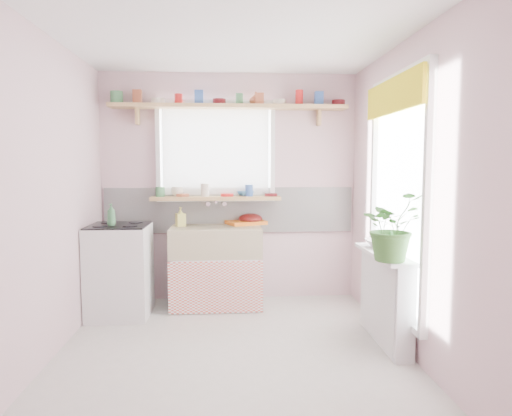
{
  "coord_description": "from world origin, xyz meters",
  "views": [
    {
      "loc": [
        -0.04,
        -3.48,
        1.5
      ],
      "look_at": [
        0.22,
        0.55,
        1.12
      ],
      "focal_mm": 32.0,
      "sensor_mm": 36.0,
      "label": 1
    }
  ],
  "objects": [
    {
      "name": "sill_bowl",
      "position": [
        0.17,
        1.54,
        1.19
      ],
      "size": [
        0.23,
        0.23,
        0.06
      ],
      "primitive_type": "imported",
      "rotation": [
        0.0,
        0.0,
        0.26
      ],
      "color": "teal",
      "rests_on": "windowsill"
    },
    {
      "name": "colander",
      "position": [
        0.22,
        1.5,
        0.91
      ],
      "size": [
        0.35,
        0.35,
        0.12
      ],
      "primitive_type": "ellipsoid",
      "rotation": [
        0.0,
        0.0,
        -0.42
      ],
      "color": "#510E0E",
      "rests_on": "sink_unit"
    },
    {
      "name": "room",
      "position": [
        0.66,
        0.86,
        1.37
      ],
      "size": [
        3.2,
        3.2,
        3.2
      ],
      "color": "beige",
      "rests_on": "ground"
    },
    {
      "name": "jade_plant",
      "position": [
        1.21,
        -0.13,
        1.04
      ],
      "size": [
        0.59,
        0.56,
        0.53
      ],
      "primitive_type": "imported",
      "rotation": [
        0.0,
        0.0,
        0.38
      ],
      "color": "#3A722D",
      "rests_on": "radiator_ledge"
    },
    {
      "name": "cooker",
      "position": [
        -1.1,
        1.05,
        0.46
      ],
      "size": [
        0.58,
        0.58,
        0.93
      ],
      "color": "white",
      "rests_on": "ground"
    },
    {
      "name": "sill_cup",
      "position": [
        -0.57,
        1.54,
        1.21
      ],
      "size": [
        0.16,
        0.16,
        0.1
      ],
      "primitive_type": "imported",
      "rotation": [
        0.0,
        0.0,
        0.23
      ],
      "color": "silver",
      "rests_on": "windowsill"
    },
    {
      "name": "dish_tray",
      "position": [
        0.18,
        1.5,
        0.87
      ],
      "size": [
        0.47,
        0.42,
        0.04
      ],
      "primitive_type": "cube",
      "rotation": [
        0.0,
        0.0,
        0.38
      ],
      "color": "orange",
      "rests_on": "sink_unit"
    },
    {
      "name": "pine_shelf",
      "position": [
        0.0,
        1.47,
        2.12
      ],
      "size": [
        2.52,
        0.24,
        0.04
      ],
      "primitive_type": "cube",
      "color": "tan",
      "rests_on": "room"
    },
    {
      "name": "herb_pot",
      "position": [
        1.21,
        -0.12,
        0.89
      ],
      "size": [
        0.14,
        0.11,
        0.22
      ],
      "primitive_type": "imported",
      "rotation": [
        0.0,
        0.0,
        -0.32
      ],
      "color": "#2D712D",
      "rests_on": "radiator_ledge"
    },
    {
      "name": "fruit_bowl",
      "position": [
        1.33,
        0.4,
        0.81
      ],
      "size": [
        0.3,
        0.3,
        0.07
      ],
      "primitive_type": "imported",
      "rotation": [
        0.0,
        0.0,
        -0.01
      ],
      "color": "white",
      "rests_on": "radiator_ledge"
    },
    {
      "name": "windowsill",
      "position": [
        -0.15,
        1.48,
        1.14
      ],
      "size": [
        1.4,
        0.22,
        0.04
      ],
      "primitive_type": "cube",
      "color": "tan",
      "rests_on": "room"
    },
    {
      "name": "shelf_vase",
      "position": [
        0.29,
        1.53,
        2.21
      ],
      "size": [
        0.15,
        0.15,
        0.15
      ],
      "primitive_type": "imported",
      "rotation": [
        0.0,
        0.0,
        0.1
      ],
      "color": "brown",
      "rests_on": "pine_shelf"
    },
    {
      "name": "fruit",
      "position": [
        1.34,
        0.41,
        0.87
      ],
      "size": [
        0.2,
        0.14,
        0.1
      ],
      "color": "orange",
      "rests_on": "fruit_bowl"
    },
    {
      "name": "radiator_ledge",
      "position": [
        1.3,
        0.2,
        0.4
      ],
      "size": [
        0.22,
        0.95,
        0.78
      ],
      "color": "white",
      "rests_on": "ground"
    },
    {
      "name": "soap_bottle_sink",
      "position": [
        -0.53,
        1.37,
        0.95
      ],
      "size": [
        0.12,
        0.12,
        0.21
      ],
      "primitive_type": "imported",
      "rotation": [
        0.0,
        0.0,
        0.37
      ],
      "color": "#DBD861",
      "rests_on": "sink_unit"
    },
    {
      "name": "cooker_bottle",
      "position": [
        -1.15,
        0.98,
        1.02
      ],
      "size": [
        0.1,
        0.1,
        0.21
      ],
      "primitive_type": "imported",
      "rotation": [
        0.0,
        0.0,
        -0.22
      ],
      "color": "#418350",
      "rests_on": "cooker"
    },
    {
      "name": "sill_crockery",
      "position": [
        -0.2,
        1.48,
        1.21
      ],
      "size": [
        1.35,
        0.11,
        0.12
      ],
      "color": "#3F7F4C",
      "rests_on": "windowsill"
    },
    {
      "name": "sink_unit",
      "position": [
        -0.15,
        1.29,
        0.43
      ],
      "size": [
        0.95,
        0.65,
        1.11
      ],
      "color": "white",
      "rests_on": "ground"
    },
    {
      "name": "shelf_crockery",
      "position": [
        -0.04,
        1.47,
        2.19
      ],
      "size": [
        2.47,
        0.11,
        0.12
      ],
      "color": "#3F7F4C",
      "rests_on": "pine_shelf"
    }
  ]
}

